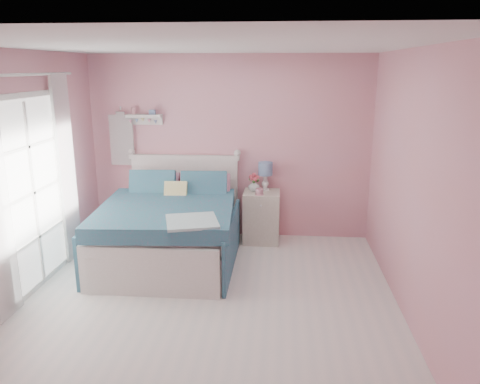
# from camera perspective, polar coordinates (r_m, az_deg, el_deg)

# --- Properties ---
(floor) EXTENTS (4.50, 4.50, 0.00)m
(floor) POSITION_cam_1_polar(r_m,az_deg,el_deg) (5.01, -4.13, -13.86)
(floor) COLOR silver
(floor) RESTS_ON ground
(room_shell) EXTENTS (4.50, 4.50, 4.50)m
(room_shell) POSITION_cam_1_polar(r_m,az_deg,el_deg) (4.47, -4.51, 4.22)
(room_shell) COLOR pink
(room_shell) RESTS_ON floor
(bed) EXTENTS (1.73, 2.11, 1.19)m
(bed) POSITION_cam_1_polar(r_m,az_deg,el_deg) (6.06, -8.48, -4.56)
(bed) COLOR silver
(bed) RESTS_ON floor
(nightstand) EXTENTS (0.50, 0.49, 0.73)m
(nightstand) POSITION_cam_1_polar(r_m,az_deg,el_deg) (6.64, 2.63, -3.01)
(nightstand) COLOR beige
(nightstand) RESTS_ON floor
(table_lamp) EXTENTS (0.20, 0.20, 0.40)m
(table_lamp) POSITION_cam_1_polar(r_m,az_deg,el_deg) (6.58, 3.11, 2.60)
(table_lamp) COLOR white
(table_lamp) RESTS_ON nightstand
(vase) EXTENTS (0.18, 0.18, 0.16)m
(vase) POSITION_cam_1_polar(r_m,az_deg,el_deg) (6.55, 1.71, 0.78)
(vase) COLOR silver
(vase) RESTS_ON nightstand
(teacup) EXTENTS (0.13, 0.13, 0.09)m
(teacup) POSITION_cam_1_polar(r_m,az_deg,el_deg) (6.39, 2.39, 0.04)
(teacup) COLOR pink
(teacup) RESTS_ON nightstand
(roses) EXTENTS (0.14, 0.11, 0.12)m
(roses) POSITION_cam_1_polar(r_m,az_deg,el_deg) (6.52, 1.70, 1.79)
(roses) COLOR #D14756
(roses) RESTS_ON vase
(wall_shelf) EXTENTS (0.50, 0.15, 0.25)m
(wall_shelf) POSITION_cam_1_polar(r_m,az_deg,el_deg) (6.84, -11.58, 8.97)
(wall_shelf) COLOR silver
(wall_shelf) RESTS_ON room_shell
(hanging_dress) EXTENTS (0.34, 0.03, 0.72)m
(hanging_dress) POSITION_cam_1_polar(r_m,az_deg,el_deg) (6.97, -14.21, 6.16)
(hanging_dress) COLOR white
(hanging_dress) RESTS_ON room_shell
(french_door) EXTENTS (0.04, 1.32, 2.16)m
(french_door) POSITION_cam_1_polar(r_m,az_deg,el_deg) (5.61, -23.94, -0.15)
(french_door) COLOR silver
(french_door) RESTS_ON floor
(curtain_far) EXTENTS (0.04, 0.40, 2.32)m
(curtain_far) POSITION_cam_1_polar(r_m,az_deg,el_deg) (6.21, -20.40, 2.56)
(curtain_far) COLOR white
(curtain_far) RESTS_ON floor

